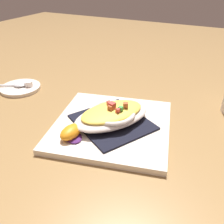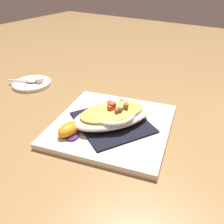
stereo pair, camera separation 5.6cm
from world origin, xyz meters
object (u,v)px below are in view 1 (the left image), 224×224
gratin_dish (112,114)px  creamer_cup_0 (29,84)px  orange_garnish (71,133)px  spoon (19,85)px  creamer_saucer (21,88)px  square_plate (112,125)px

gratin_dish → creamer_cup_0: gratin_dish is taller
orange_garnish → gratin_dish: bearing=59.0°
spoon → creamer_saucer: bearing=28.9°
orange_garnish → creamer_cup_0: orange_garnish is taller
creamer_saucer → spoon: 0.01m
square_plate → gratin_dish: size_ratio=1.25×
spoon → creamer_cup_0: creamer_cup_0 is taller
spoon → creamer_cup_0: (0.03, 0.02, 0.00)m
square_plate → gratin_dish: (0.00, 0.00, 0.03)m
gratin_dish → creamer_saucer: gratin_dish is taller
gratin_dish → orange_garnish: bearing=-121.0°
square_plate → spoon: size_ratio=2.86×
square_plate → orange_garnish: bearing=-120.9°
square_plate → creamer_saucer: (-0.35, 0.06, -0.00)m
spoon → creamer_cup_0: size_ratio=3.90×
square_plate → orange_garnish: 0.11m
square_plate → creamer_cup_0: size_ratio=11.17×
creamer_saucer → spoon: (-0.00, -0.00, 0.01)m
gratin_dish → orange_garnish: 0.11m
creamer_saucer → creamer_cup_0: creamer_cup_0 is taller
square_plate → spoon: bearing=170.6°
gratin_dish → creamer_cup_0: bearing=167.3°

